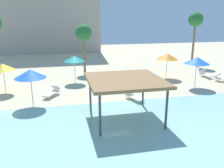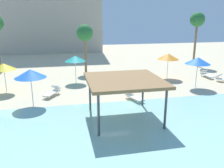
% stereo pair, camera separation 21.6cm
% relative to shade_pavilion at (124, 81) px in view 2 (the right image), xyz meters
% --- Properties ---
extents(ground_plane, '(80.00, 80.00, 0.00)m').
position_rel_shade_pavilion_xyz_m(ground_plane, '(0.00, 1.57, -2.46)').
color(ground_plane, beige).
extents(lagoon_water, '(44.00, 13.50, 0.04)m').
position_rel_shade_pavilion_xyz_m(lagoon_water, '(0.00, -3.68, -2.44)').
color(lagoon_water, '#99D1C6').
rests_on(lagoon_water, ground).
extents(shade_pavilion, '(4.48, 4.48, 2.62)m').
position_rel_shade_pavilion_xyz_m(shade_pavilion, '(0.00, 0.00, 0.00)').
color(shade_pavilion, '#42474C').
rests_on(shade_pavilion, ground).
extents(beach_umbrella_orange_1, '(2.21, 2.21, 2.61)m').
position_rel_shade_pavilion_xyz_m(beach_umbrella_orange_1, '(7.13, 9.07, -0.16)').
color(beach_umbrella_orange_1, silver).
rests_on(beach_umbrella_orange_1, ground).
extents(beach_umbrella_yellow_2, '(1.97, 1.97, 2.50)m').
position_rel_shade_pavilion_xyz_m(beach_umbrella_yellow_2, '(-8.43, 7.48, -0.24)').
color(beach_umbrella_yellow_2, silver).
rests_on(beach_umbrella_yellow_2, ground).
extents(beach_umbrella_blue_3, '(2.22, 2.22, 2.78)m').
position_rel_shade_pavilion_xyz_m(beach_umbrella_blue_3, '(8.22, 5.37, 0.01)').
color(beach_umbrella_blue_3, silver).
rests_on(beach_umbrella_blue_3, ground).
extents(beach_umbrella_blue_5, '(2.20, 2.20, 2.69)m').
position_rel_shade_pavilion_xyz_m(beach_umbrella_blue_5, '(-5.85, 3.67, -0.08)').
color(beach_umbrella_blue_5, silver).
rests_on(beach_umbrella_blue_5, ground).
extents(beach_umbrella_teal_7, '(2.01, 2.01, 2.65)m').
position_rel_shade_pavilion_xyz_m(beach_umbrella_teal_7, '(-2.38, 9.44, -0.10)').
color(beach_umbrella_teal_7, silver).
rests_on(beach_umbrella_teal_7, ground).
extents(lounge_chair_0, '(0.81, 1.95, 0.74)m').
position_rel_shade_pavilion_xyz_m(lounge_chair_0, '(4.09, 9.39, -2.13)').
color(lounge_chair_0, white).
rests_on(lounge_chair_0, ground).
extents(lounge_chair_1, '(0.61, 1.90, 0.74)m').
position_rel_shade_pavilion_xyz_m(lounge_chair_1, '(11.43, 8.53, -2.13)').
color(lounge_chair_1, white).
rests_on(lounge_chair_1, ground).
extents(lounge_chair_2, '(1.41, 1.96, 0.74)m').
position_rel_shade_pavilion_xyz_m(lounge_chair_2, '(0.10, 7.14, -2.13)').
color(lounge_chair_2, white).
rests_on(lounge_chair_2, ground).
extents(lounge_chair_3, '(1.46, 1.94, 0.74)m').
position_rel_shade_pavilion_xyz_m(lounge_chair_3, '(-4.52, 5.65, -2.13)').
color(lounge_chair_3, white).
rests_on(lounge_chair_3, ground).
extents(lounge_chair_4, '(1.47, 1.94, 0.74)m').
position_rel_shade_pavilion_xyz_m(lounge_chair_4, '(11.95, 6.37, -2.13)').
color(lounge_chair_4, white).
rests_on(lounge_chair_4, ground).
extents(lounge_chair_6, '(1.17, 1.99, 0.74)m').
position_rel_shade_pavilion_xyz_m(lounge_chair_6, '(1.64, 3.25, -2.13)').
color(lounge_chair_6, white).
rests_on(lounge_chair_6, ground).
extents(palm_tree_1, '(1.90, 1.90, 6.89)m').
position_rel_shade_pavilion_xyz_m(palm_tree_1, '(13.86, 15.25, 3.29)').
color(palm_tree_1, brown).
rests_on(palm_tree_1, ground).
extents(palm_tree_3, '(1.90, 1.90, 5.47)m').
position_rel_shade_pavilion_xyz_m(palm_tree_3, '(-0.93, 14.00, 1.95)').
color(palm_tree_3, brown).
rests_on(palm_tree_3, ground).
extents(hotel_block_0, '(18.96, 9.98, 17.73)m').
position_rel_shade_pavilion_xyz_m(hotel_block_0, '(-5.70, 34.41, 6.40)').
color(hotel_block_0, '#B2A893').
rests_on(hotel_block_0, ground).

